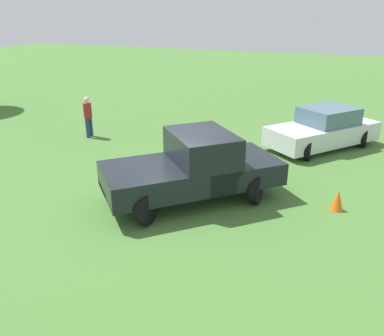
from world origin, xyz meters
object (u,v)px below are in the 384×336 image
sedan_near (324,129)px  person_visitor (88,115)px  traffic_cone (338,200)px  pickup_truck (196,165)px

sedan_near → person_visitor: bearing=-37.4°
person_visitor → sedan_near: bearing=-159.8°
person_visitor → traffic_cone: 10.05m
traffic_cone → pickup_truck: bearing=-78.9°
pickup_truck → traffic_cone: bearing=147.4°
sedan_near → traffic_cone: 5.16m
pickup_truck → traffic_cone: 3.73m
pickup_truck → sedan_near: size_ratio=1.08×
sedan_near → person_visitor: (2.19, -8.77, 0.23)m
pickup_truck → traffic_cone: (-0.71, 3.60, -0.68)m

